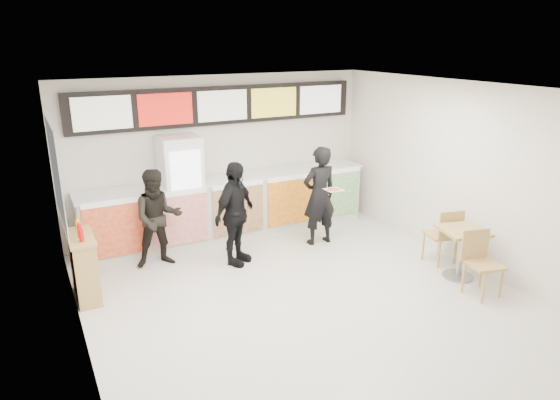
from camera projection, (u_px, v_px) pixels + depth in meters
floor at (315, 306)px, 7.08m from camera, size 7.00×7.00×0.00m
ceiling at (320, 91)px, 6.16m from camera, size 7.00×7.00×0.00m
wall_back at (222, 155)px, 9.57m from camera, size 6.00×0.00×6.00m
wall_left at (77, 248)px, 5.30m from camera, size 0.00×7.00×7.00m
wall_right at (478, 178)px, 7.94m from camera, size 0.00×7.00×7.00m
service_counter at (231, 206)px, 9.51m from camera, size 5.56×0.77×1.14m
menu_board at (221, 105)px, 9.20m from camera, size 5.50×0.14×0.70m
drinks_fridge at (182, 191)px, 8.98m from camera, size 0.70×0.67×2.00m
mirror_panel at (56, 173)px, 7.29m from camera, size 0.01×2.00×1.50m
customer_main at (319, 196)px, 9.02m from camera, size 0.67×0.44×1.82m
customer_left at (158, 218)px, 8.14m from camera, size 0.86×0.71×1.65m
customer_mid at (235, 214)px, 8.19m from camera, size 1.09×0.93×1.75m
pizza_slice at (333, 189)px, 8.56m from camera, size 0.36×0.36×0.02m
cafe_table at (461, 244)px, 7.78m from camera, size 0.85×1.72×0.97m
condiment_ledge at (84, 266)px, 7.19m from camera, size 0.35×0.86×1.15m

